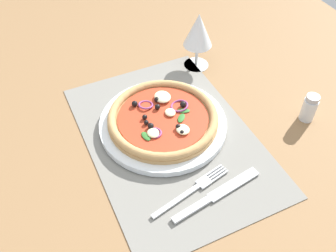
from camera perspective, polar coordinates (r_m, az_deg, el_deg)
ground_plane at (r=83.33cm, az=0.32°, el=-2.42°), size 190.00×140.00×2.40cm
placemat at (r=82.28cm, az=0.33°, el=-1.78°), size 49.53×33.94×0.40cm
plate at (r=83.86cm, az=-0.79°, el=0.34°), size 27.91×27.91×1.45cm
pizza at (r=82.60cm, az=-0.79°, el=1.23°), size 24.07×24.07×2.68cm
fork at (r=73.92cm, az=3.97°, el=-9.28°), size 5.51×17.88×0.44cm
knife at (r=73.60cm, az=7.39°, el=-10.04°), size 4.74×20.01×0.62cm
wine_glass at (r=95.73cm, az=4.55°, el=13.96°), size 7.20×7.20×14.90cm
pepper_shaker at (r=89.92cm, az=20.34°, el=2.54°), size 3.20×3.20×6.70cm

